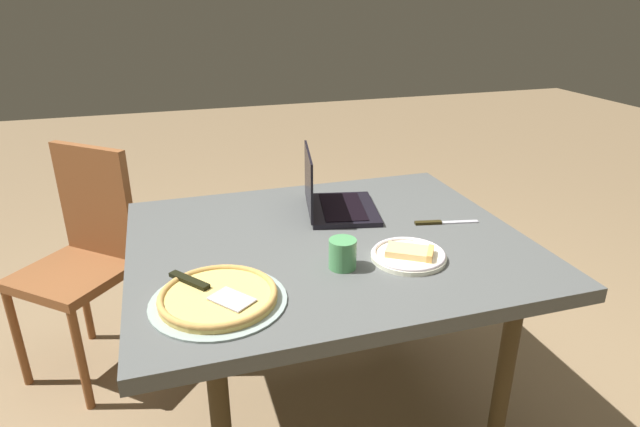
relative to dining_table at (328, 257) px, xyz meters
The scene contains 8 objects.
ground_plane 0.70m from the dining_table, ahead, with size 12.00×12.00×0.00m, color #8B7150.
dining_table is the anchor object (origin of this frame).
laptop 0.25m from the dining_table, 69.02° to the left, with size 0.31×0.35×0.23m.
pizza_plate 0.29m from the dining_table, 47.03° to the right, with size 0.23×0.23×0.04m.
pizza_tray 0.48m from the dining_table, 144.75° to the right, with size 0.36×0.36×0.03m.
table_knife 0.41m from the dining_table, ahead, with size 0.22×0.06×0.01m.
drink_cup 0.23m from the dining_table, 96.08° to the right, with size 0.08×0.08×0.09m.
chair_near 1.07m from the dining_table, 142.23° to the left, with size 0.54×0.54×0.95m.
Camera 1 is at (-0.49, -1.48, 1.51)m, focal length 29.82 mm.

